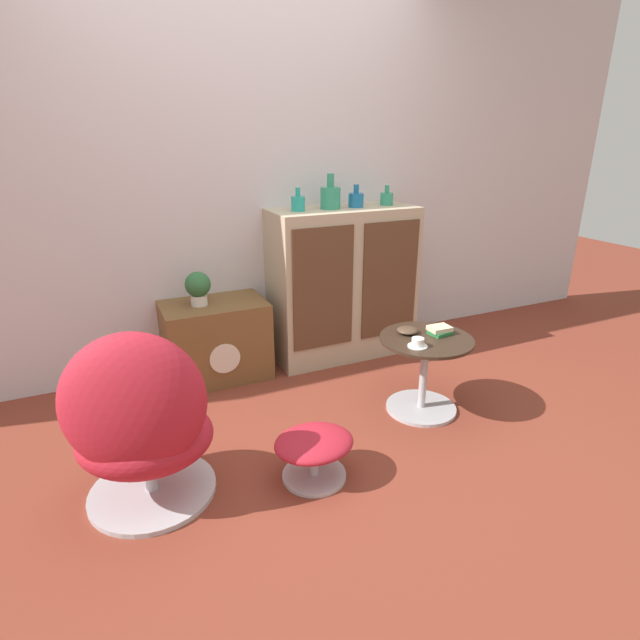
{
  "coord_description": "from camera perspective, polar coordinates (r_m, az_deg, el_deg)",
  "views": [
    {
      "loc": [
        -0.98,
        -1.89,
        1.53
      ],
      "look_at": [
        0.11,
        0.47,
        0.55
      ],
      "focal_mm": 28.0,
      "sensor_mm": 36.0,
      "label": 1
    }
  ],
  "objects": [
    {
      "name": "wall_back",
      "position": [
        3.4,
        -8.46,
        16.58
      ],
      "size": [
        6.4,
        0.06,
        2.6
      ],
      "color": "silver",
      "rests_on": "ground_plane"
    },
    {
      "name": "potted_plant",
      "position": [
        3.19,
        -13.78,
        3.71
      ],
      "size": [
        0.16,
        0.16,
        0.21
      ],
      "color": "silver",
      "rests_on": "tv_console"
    },
    {
      "name": "vase_rightmost",
      "position": [
        3.58,
        7.62,
        13.63
      ],
      "size": [
        0.09,
        0.09,
        0.13
      ],
      "color": "#2D8E6B",
      "rests_on": "sideboard"
    },
    {
      "name": "book_stack",
      "position": [
        2.9,
        13.54,
        -1.15
      ],
      "size": [
        0.13,
        0.11,
        0.05
      ],
      "color": "#237038",
      "rests_on": "coffee_table"
    },
    {
      "name": "bowl",
      "position": [
        2.88,
        9.97,
        -1.17
      ],
      "size": [
        0.12,
        0.12,
        0.04
      ],
      "color": "#4C3828",
      "rests_on": "coffee_table"
    },
    {
      "name": "ottoman",
      "position": [
        2.38,
        -0.69,
        -14.41
      ],
      "size": [
        0.38,
        0.32,
        0.23
      ],
      "color": "#B7B7BC",
      "rests_on": "ground_plane"
    },
    {
      "name": "ground_plane",
      "position": [
        2.62,
        2.11,
        -15.1
      ],
      "size": [
        12.0,
        12.0,
        0.0
      ],
      "primitive_type": "plane",
      "color": "brown"
    },
    {
      "name": "teacup",
      "position": [
        2.71,
        11.1,
        -2.63
      ],
      "size": [
        0.11,
        0.11,
        0.05
      ],
      "color": "white",
      "rests_on": "coffee_table"
    },
    {
      "name": "coffee_table",
      "position": [
        2.92,
        11.81,
        -5.42
      ],
      "size": [
        0.52,
        0.52,
        0.46
      ],
      "color": "#B7B7BC",
      "rests_on": "ground_plane"
    },
    {
      "name": "egg_chair",
      "position": [
        2.25,
        -19.84,
        -11.14
      ],
      "size": [
        0.71,
        0.68,
        0.83
      ],
      "color": "#B7B7BC",
      "rests_on": "ground_plane"
    },
    {
      "name": "vase_inner_left",
      "position": [
        3.37,
        1.19,
        13.9
      ],
      "size": [
        0.13,
        0.13,
        0.23
      ],
      "color": "#2D8E6B",
      "rests_on": "sideboard"
    },
    {
      "name": "vase_inner_right",
      "position": [
        3.46,
        4.14,
        13.59
      ],
      "size": [
        0.1,
        0.1,
        0.15
      ],
      "color": "#196699",
      "rests_on": "sideboard"
    },
    {
      "name": "vase_leftmost",
      "position": [
        3.28,
        -2.53,
        13.22
      ],
      "size": [
        0.09,
        0.09,
        0.15
      ],
      "color": "teal",
      "rests_on": "sideboard"
    },
    {
      "name": "tv_console",
      "position": [
        3.33,
        -11.78,
        -2.29
      ],
      "size": [
        0.65,
        0.43,
        0.51
      ],
      "color": "brown",
      "rests_on": "ground_plane"
    },
    {
      "name": "sideboard",
      "position": [
        3.53,
        2.63,
        4.18
      ],
      "size": [
        1.01,
        0.43,
        1.06
      ],
      "color": "tan",
      "rests_on": "ground_plane"
    }
  ]
}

